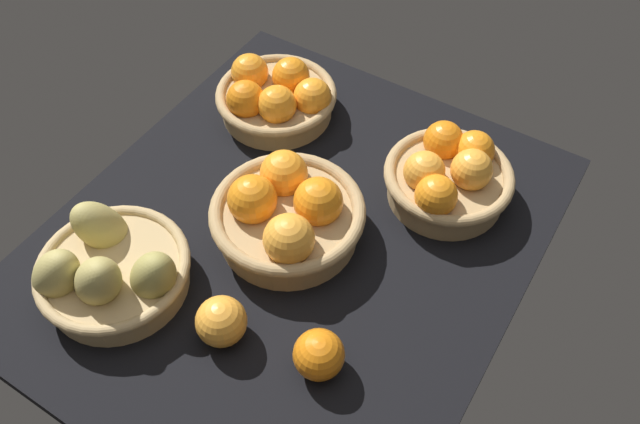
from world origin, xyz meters
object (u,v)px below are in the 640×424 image
Objects in this scene: basket_far_right at (276,96)px; basket_center at (286,215)px; basket_far_left_pears at (110,270)px; loose_orange_back_gap at (221,321)px; basket_near_right at (448,176)px; loose_orange_front_gap at (319,355)px.

basket_center is at bearing -142.21° from basket_far_right.
loose_orange_back_gap is (2.14, -18.90, -0.64)cm from basket_far_left_pears.
basket_center reaches higher than basket_near_right.
loose_orange_front_gap is (5.13, -33.22, -0.73)cm from basket_far_left_pears.
loose_orange_back_gap is at bearing 101.76° from loose_orange_front_gap.
basket_far_left_pears is at bearing 141.46° from basket_near_right.
basket_far_left_pears is (-22.24, 16.49, -0.52)cm from basket_center.
basket_near_right is 2.91× the size of loose_orange_back_gap.
basket_far_left_pears reaches higher than basket_far_right.
loose_orange_front_gap is (-39.81, -34.33, -0.54)cm from basket_far_right.
basket_far_right is 44.95cm from basket_far_left_pears.
basket_near_right is (-1.62, -35.62, 0.47)cm from basket_far_right.
loose_orange_back_gap is (-20.10, -2.40, -1.16)cm from basket_center.
basket_near_right is 0.90× the size of basket_far_left_pears.
basket_far_right is at bearing 37.79° from basket_center.
basket_center reaches higher than loose_orange_back_gap.
basket_far_left_pears is (-43.32, 34.51, -0.28)cm from basket_near_right.
basket_near_right is 44.05cm from loose_orange_back_gap.
basket_near_right is at bearing -92.60° from basket_far_right.
basket_far_left_pears is at bearing -178.59° from basket_far_right.
basket_center is 3.42× the size of loose_orange_front_gap.
basket_center is (-21.08, 18.02, 0.24)cm from basket_near_right.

